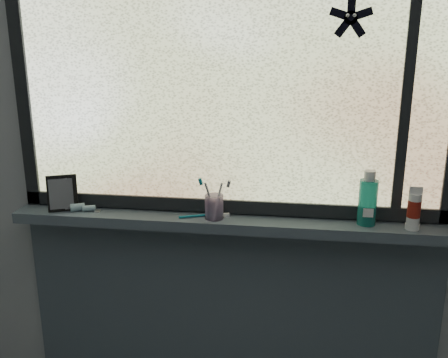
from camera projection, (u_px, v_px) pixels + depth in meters
name	position (u px, v px, depth m)	size (l,w,h in m)	color
wall_back	(230.00, 152.00, 1.84)	(3.00, 0.01, 2.50)	#9EA3A8
windowsill	(227.00, 223.00, 1.84)	(1.62, 0.14, 0.04)	#44505B
sill_apron	(229.00, 335.00, 2.03)	(1.62, 0.02, 0.98)	#44505B
window_pane	(229.00, 75.00, 1.74)	(1.50, 0.01, 1.00)	silver
frame_bottom	(229.00, 206.00, 1.87)	(1.60, 0.03, 0.05)	black
frame_left	(22.00, 73.00, 1.84)	(0.05, 0.03, 1.10)	black
frame_mullion	(408.00, 77.00, 1.65)	(0.04, 0.03, 1.00)	black
starfish_sticker	(351.00, 18.00, 1.62)	(0.15, 0.02, 0.15)	black
vanity_mirror	(62.00, 193.00, 1.89)	(0.11, 0.06, 0.14)	black
toothpaste_tube	(82.00, 207.00, 1.90)	(0.17, 0.03, 0.03)	silver
toothbrush_cup	(214.00, 207.00, 1.81)	(0.07, 0.07, 0.09)	#BA96C6
toothbrush_lying	(201.00, 215.00, 1.84)	(0.20, 0.02, 0.01)	#0E6C7E
mouthwash_bottle	(368.00, 198.00, 1.74)	(0.06, 0.06, 0.16)	teal
cream_tube	(414.00, 207.00, 1.70)	(0.04, 0.04, 0.11)	silver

